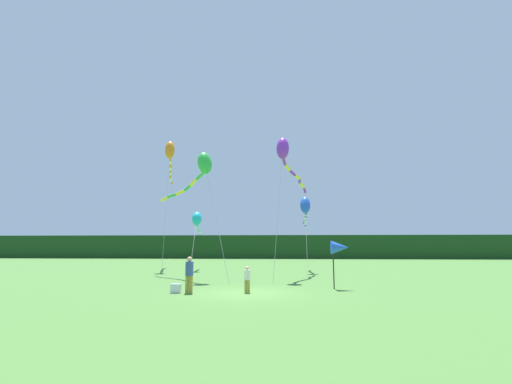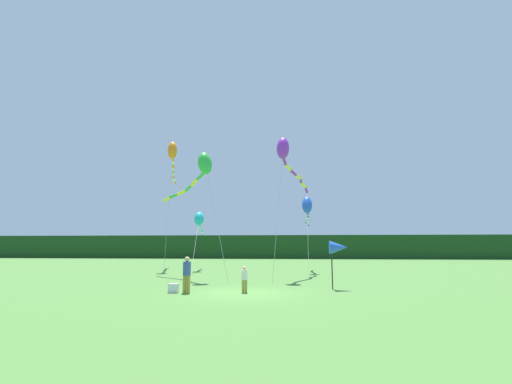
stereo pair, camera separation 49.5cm
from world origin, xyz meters
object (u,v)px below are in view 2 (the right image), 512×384
person_adult (187,273)px  banner_flag_pole (338,248)px  cooler_box (174,288)px  person_child (245,278)px  kite_orange (173,154)px  kite_blue (307,207)px  kite_purple (286,154)px  kite_green (201,168)px  kite_cyan (199,220)px

person_adult → banner_flag_pole: 7.68m
person_adult → banner_flag_pole: size_ratio=0.66×
cooler_box → banner_flag_pole: 8.40m
person_adult → person_child: bearing=7.4°
kite_orange → person_child: bearing=-59.8°
person_child → kite_blue: kite_blue is taller
banner_flag_pole → kite_purple: kite_purple is taller
kite_blue → kite_green: kite_green is taller
kite_cyan → kite_orange: (-2.81, 0.41, 6.21)m
person_child → kite_green: kite_green is taller
cooler_box → kite_purple: bearing=54.5°
kite_cyan → kite_blue: bearing=-7.7°
cooler_box → kite_orange: size_ratio=0.04×
person_adult → kite_purple: bearing=58.1°
person_child → kite_blue: bearing=74.6°
person_adult → kite_purple: (4.62, 7.42, 7.50)m
kite_purple → kite_green: bearing=-171.5°
banner_flag_pole → kite_orange: (-13.33, 13.13, 8.61)m
person_child → cooler_box: size_ratio=2.73×
kite_green → kite_blue: bearing=43.5°
kite_purple → kite_blue: kite_purple is taller
kite_purple → kite_orange: 13.44m
kite_blue → banner_flag_pole: bearing=-85.2°
cooler_box → kite_cyan: 15.64m
kite_cyan → kite_green: size_ratio=0.95×
cooler_box → kite_blue: size_ratio=0.06×
cooler_box → kite_blue: bearing=62.8°
person_child → kite_orange: bearing=120.2°
kite_purple → kite_cyan: (-7.85, 7.47, -3.96)m
kite_cyan → kite_orange: size_ratio=0.68×
cooler_box → kite_cyan: (-2.60, 14.82, 4.26)m
person_child → kite_orange: (-8.72, 14.95, 10.00)m
person_child → person_adult: bearing=-172.6°
kite_purple → kite_blue: size_ratio=1.22×
kite_green → person_adult: bearing=-80.6°
person_child → kite_orange: 19.98m
kite_blue → kite_orange: bearing=172.2°
person_adult → kite_blue: bearing=65.1°
kite_blue → kite_green: bearing=-136.5°
cooler_box → person_child: bearing=4.8°
cooler_box → kite_green: bearing=94.0°
cooler_box → kite_orange: (-5.41, 15.23, 10.47)m
kite_blue → kite_cyan: size_ratio=0.97×
kite_blue → kite_cyan: 9.68m
kite_blue → kite_orange: size_ratio=0.66×
kite_cyan → kite_orange: kite_orange is taller
person_child → banner_flag_pole: bearing=21.5°
kite_blue → kite_green: size_ratio=0.92×
cooler_box → kite_cyan: kite_cyan is taller
kite_orange → kite_green: size_ratio=1.40×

